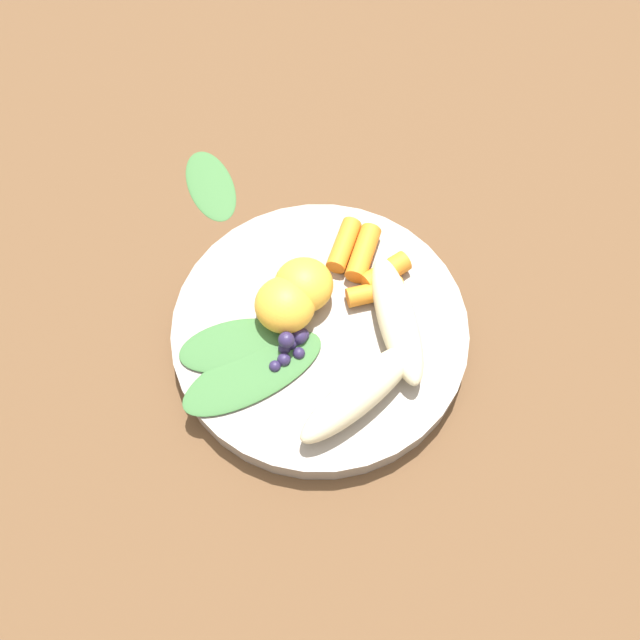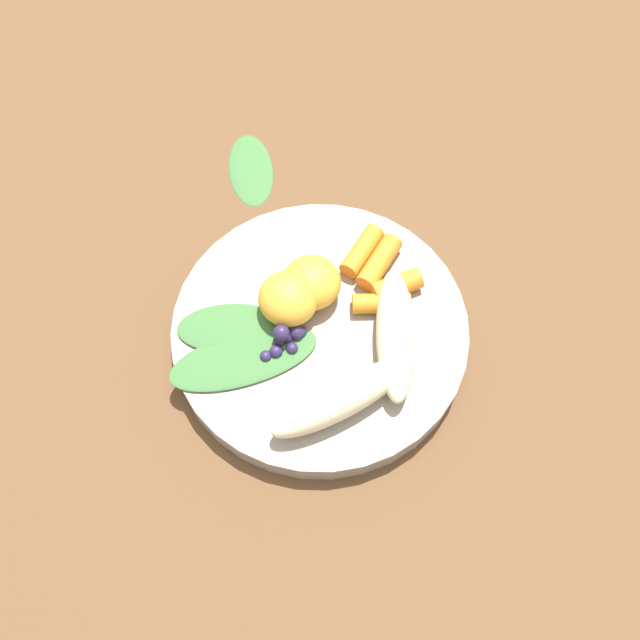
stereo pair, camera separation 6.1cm
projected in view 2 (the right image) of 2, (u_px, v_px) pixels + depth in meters
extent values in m
plane|color=brown|center=(320.00, 337.00, 0.64)|extent=(2.40, 2.40, 0.00)
cylinder|color=gray|center=(320.00, 331.00, 0.63)|extent=(0.27, 0.27, 0.03)
ellipsoid|color=beige|center=(395.00, 334.00, 0.60)|extent=(0.13, 0.09, 0.03)
ellipsoid|color=beige|center=(340.00, 398.00, 0.57)|extent=(0.04, 0.13, 0.03)
ellipsoid|color=#F4A833|center=(288.00, 298.00, 0.61)|extent=(0.05, 0.05, 0.04)
ellipsoid|color=#F4A833|center=(311.00, 283.00, 0.62)|extent=(0.05, 0.05, 0.04)
cylinder|color=orange|center=(381.00, 303.00, 0.62)|extent=(0.04, 0.05, 0.02)
cylinder|color=orange|center=(395.00, 283.00, 0.63)|extent=(0.02, 0.05, 0.02)
cylinder|color=orange|center=(379.00, 262.00, 0.64)|extent=(0.05, 0.06, 0.02)
cylinder|color=orange|center=(362.00, 251.00, 0.65)|extent=(0.04, 0.05, 0.02)
sphere|color=#2D234C|center=(276.00, 352.00, 0.60)|extent=(0.01, 0.01, 0.01)
sphere|color=#2D234C|center=(295.00, 331.00, 0.61)|extent=(0.01, 0.01, 0.01)
sphere|color=#2D234C|center=(292.00, 348.00, 0.60)|extent=(0.01, 0.01, 0.01)
sphere|color=#2D234C|center=(291.00, 336.00, 0.61)|extent=(0.01, 0.01, 0.01)
sphere|color=#2D234C|center=(302.00, 334.00, 0.61)|extent=(0.01, 0.01, 0.01)
sphere|color=#2D234C|center=(281.00, 344.00, 0.61)|extent=(0.01, 0.01, 0.01)
sphere|color=#2D234C|center=(280.00, 329.00, 0.60)|extent=(0.01, 0.01, 0.01)
sphere|color=#2D234C|center=(266.00, 356.00, 0.60)|extent=(0.01, 0.01, 0.01)
sphere|color=#2D234C|center=(292.00, 323.00, 0.61)|extent=(0.01, 0.01, 0.01)
sphere|color=#2D234C|center=(288.00, 341.00, 0.61)|extent=(0.01, 0.01, 0.01)
cylinder|color=white|center=(256.00, 358.00, 0.60)|extent=(0.05, 0.05, 0.00)
ellipsoid|color=#3D7038|center=(232.00, 328.00, 0.62)|extent=(0.09, 0.11, 0.00)
ellipsoid|color=#3D7038|center=(243.00, 356.00, 0.60)|extent=(0.07, 0.14, 0.00)
ellipsoid|color=#3D7038|center=(251.00, 168.00, 0.73)|extent=(0.11, 0.07, 0.01)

